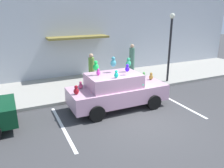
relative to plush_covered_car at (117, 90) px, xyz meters
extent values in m
plane|color=#38383A|center=(0.29, -1.72, -0.80)|extent=(60.00, 60.00, 0.00)
cube|color=gray|center=(0.29, 3.28, -0.73)|extent=(24.00, 4.00, 0.15)
cube|color=#B2B7C1|center=(0.29, 5.43, 2.40)|extent=(24.00, 0.30, 6.40)
cube|color=olive|center=(-0.15, 4.88, 1.75)|extent=(3.60, 1.10, 0.12)
cube|color=silver|center=(2.75, -0.72, -0.80)|extent=(0.12, 3.60, 0.01)
cube|color=silver|center=(-2.58, -0.72, -0.80)|extent=(0.12, 3.60, 0.01)
cube|color=#C694B1|center=(0.05, 0.00, -0.16)|extent=(4.23, 1.66, 0.68)
cube|color=#C694B1|center=(-0.16, 0.00, 0.46)|extent=(2.20, 1.46, 0.56)
cylinder|color=black|center=(1.36, 0.83, -0.48)|extent=(0.64, 0.22, 0.64)
cylinder|color=black|center=(1.36, -0.83, -0.48)|extent=(0.64, 0.22, 0.64)
cylinder|color=black|center=(-1.26, 0.83, -0.48)|extent=(0.64, 0.22, 0.64)
cylinder|color=black|center=(-1.26, -0.83, -0.48)|extent=(0.64, 0.22, 0.64)
ellipsoid|color=#E13CC0|center=(-0.79, 0.13, 0.84)|extent=(0.16, 0.13, 0.19)
sphere|color=#E13CC0|center=(-0.79, 0.13, 0.97)|extent=(0.10, 0.10, 0.10)
ellipsoid|color=maroon|center=(-1.84, -0.19, 0.31)|extent=(0.21, 0.17, 0.25)
sphere|color=maroon|center=(-1.84, -0.19, 0.48)|extent=(0.14, 0.14, 0.14)
ellipsoid|color=teal|center=(-0.02, 0.31, 1.13)|extent=(0.25, 0.21, 0.30)
sphere|color=teal|center=(-0.02, 0.31, 1.33)|extent=(0.16, 0.16, 0.16)
ellipsoid|color=olive|center=(1.88, 0.19, 0.30)|extent=(0.20, 0.16, 0.23)
sphere|color=olive|center=(1.88, 0.19, 0.46)|extent=(0.13, 0.13, 0.13)
ellipsoid|color=#461CF1|center=(0.31, -0.33, 0.99)|extent=(0.19, 0.15, 0.22)
sphere|color=#461CF1|center=(0.31, -0.33, 1.14)|extent=(0.12, 0.12, 0.12)
ellipsoid|color=#BE3F6B|center=(-1.48, 0.39, 0.29)|extent=(0.18, 0.15, 0.21)
sphere|color=#BE3F6B|center=(-1.48, 0.39, 0.44)|extent=(0.12, 0.12, 0.12)
ellipsoid|color=#4CAD4F|center=(1.70, 0.54, 0.29)|extent=(0.18, 0.14, 0.21)
sphere|color=#4CAD4F|center=(1.70, 0.54, 0.43)|extent=(0.11, 0.11, 0.11)
ellipsoid|color=#32B67E|center=(0.60, 0.11, 1.09)|extent=(0.23, 0.19, 0.27)
sphere|color=#32B67E|center=(0.60, 0.11, 1.28)|extent=(0.15, 0.15, 0.15)
ellipsoid|color=#1AD4B1|center=(-0.30, -0.53, 0.85)|extent=(0.18, 0.15, 0.21)
sphere|color=#1AD4B1|center=(-0.30, -0.53, 1.00)|extent=(0.11, 0.11, 0.11)
ellipsoid|color=#1FE655|center=(-0.87, 0.18, 1.08)|extent=(0.24, 0.19, 0.28)
sphere|color=#1FE655|center=(-0.87, 0.18, 1.28)|extent=(0.15, 0.15, 0.15)
ellipsoid|color=#61E5B3|center=(0.85, -0.62, 0.35)|extent=(0.29, 0.23, 0.34)
sphere|color=#61E5B3|center=(0.85, -0.62, 0.58)|extent=(0.18, 0.18, 0.18)
ellipsoid|color=#9E723D|center=(-0.17, 2.24, -0.42)|extent=(0.37, 0.31, 0.46)
sphere|color=#9E723D|center=(-0.17, 2.24, -0.09)|extent=(0.26, 0.26, 0.26)
sphere|color=#9E723D|center=(-0.26, 2.24, 0.00)|extent=(0.11, 0.11, 0.11)
sphere|color=#9E723D|center=(-0.07, 2.24, 0.00)|extent=(0.11, 0.11, 0.11)
cylinder|color=black|center=(4.16, 1.78, 1.09)|extent=(0.12, 0.12, 3.49)
sphere|color=#EAEACC|center=(4.16, 1.78, 2.98)|extent=(0.28, 0.28, 0.28)
cylinder|color=#45715F|center=(3.30, 4.43, 0.14)|extent=(0.35, 0.35, 1.59)
sphere|color=tan|center=(3.30, 4.43, 1.07)|extent=(0.25, 0.25, 0.25)
cylinder|color=#62933A|center=(-0.20, 2.56, 0.15)|extent=(0.30, 0.30, 1.61)
sphere|color=tan|center=(-0.20, 2.56, 1.07)|extent=(0.22, 0.22, 0.22)
camera|label=1|loc=(-4.08, -8.16, 3.31)|focal=36.19mm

